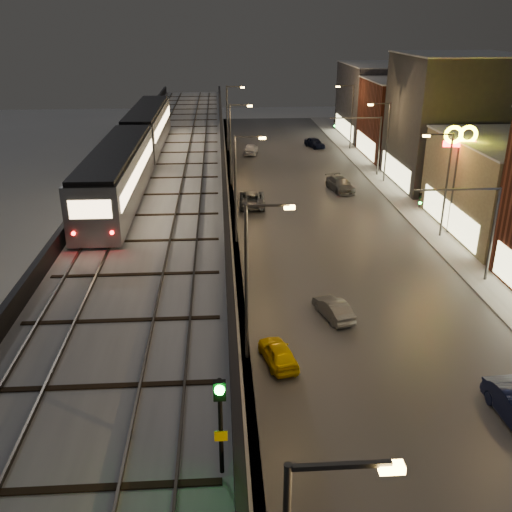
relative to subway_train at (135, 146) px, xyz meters
name	(u,v)px	position (x,y,z in m)	size (l,w,h in m)	color
road_surface	(323,224)	(16.00, 4.06, -8.30)	(17.00, 120.00, 0.06)	#46474D
sidewalk_right	(429,221)	(26.00, 4.06, -8.26)	(4.00, 120.00, 0.14)	#9FA1A8
under_viaduct_pavement	(176,227)	(2.50, 4.06, -8.30)	(11.00, 120.00, 0.06)	#9FA1A8
elevated_viaduct	(170,176)	(2.50, 0.90, -2.71)	(9.00, 100.00, 6.30)	black
viaduct_trackbed	(170,166)	(2.49, 1.03, -1.94)	(8.40, 100.00, 0.32)	#B2B7C1
viaduct_parapet_streetside	(223,160)	(6.85, 1.06, -1.48)	(0.30, 100.00, 1.10)	black
viaduct_parapet_far	(116,161)	(-1.85, 1.06, -1.48)	(0.30, 100.00, 1.10)	black
building_d	(454,121)	(32.49, 17.06, -1.25)	(12.20, 13.20, 14.16)	#313134
building_e	(412,119)	(32.49, 31.06, -3.25)	(12.20, 12.20, 10.16)	#58261C
building_f	(384,101)	(32.49, 45.06, -2.75)	(12.20, 16.20, 11.16)	#38373D
streetlight_left_1	(251,273)	(8.07, -17.94, -3.09)	(2.57, 0.28, 9.00)	#38383A
streetlight_left_2	(239,182)	(8.07, 0.06, -3.09)	(2.57, 0.28, 9.00)	#38383A
streetlight_right_2	(444,178)	(25.23, 0.06, -3.09)	(2.56, 0.28, 9.00)	#38383A
streetlight_left_3	(233,139)	(8.07, 18.06, -3.09)	(2.57, 0.28, 9.00)	#38383A
streetlight_right_3	(385,137)	(25.23, 18.06, -3.09)	(2.56, 0.28, 9.00)	#38383A
streetlight_left_4	(229,114)	(8.07, 36.06, -3.09)	(2.57, 0.28, 9.00)	#38383A
streetlight_right_4	(350,113)	(25.23, 36.06, -3.09)	(2.56, 0.28, 9.00)	#38383A
traffic_light_rig_a	(478,223)	(24.34, -8.95, -3.83)	(6.10, 0.34, 7.00)	#38383A
traffic_light_rig_b	(370,138)	(24.34, 21.05, -3.83)	(6.10, 0.34, 7.00)	#38383A
subway_train	(135,146)	(0.00, 0.00, 0.00)	(2.88, 34.90, 3.43)	gray
rail_signal	(220,409)	(6.40, -33.63, 0.35)	(0.34, 0.42, 2.90)	black
car_taxi	(278,354)	(9.48, -18.61, -7.70)	(1.47, 3.65, 1.24)	#F2C800
car_near_white	(333,309)	(13.47, -13.70, -7.71)	(1.30, 3.73, 1.23)	#5B5D5F
car_mid_silver	(252,199)	(9.73, 9.90, -7.58)	(2.47, 5.36, 1.49)	#575B63
car_far_white	(251,149)	(10.98, 33.55, -7.58)	(1.75, 4.35, 1.48)	silver
car_onc_white	(340,185)	(19.69, 14.67, -7.60)	(2.02, 4.97, 1.44)	#595C64
car_onc_red	(315,143)	(20.54, 37.34, -7.62)	(1.67, 4.14, 1.41)	black
sign_mcdonalds	(459,148)	(26.50, 0.86, -0.71)	(2.81, 0.49, 9.46)	#38383A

